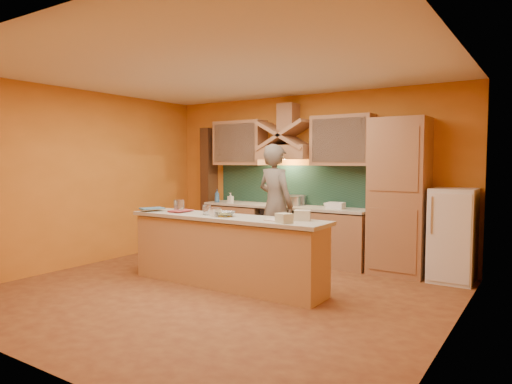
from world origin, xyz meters
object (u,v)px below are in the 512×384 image
Objects in this scene: kitchen_scale at (215,213)px; stove at (284,233)px; mixing_bowl at (224,214)px; fridge at (453,235)px; person at (275,205)px.

stove is at bearing 114.45° from kitchen_scale.
stove is 3.33× the size of mixing_bowl.
kitchen_scale is 0.12m from mixing_bowl.
fridge is 10.64× the size of kitchen_scale.
stove is 2.04m from mixing_bowl.
kitchen_scale reaches higher than mixing_bowl.
fridge is 4.81× the size of mixing_bowl.
kitchen_scale is at bearing -86.50° from stove.
person is at bearing 111.65° from kitchen_scale.
kitchen_scale is (0.12, -2.03, 0.55)m from stove.
stove is 2.10m from kitchen_scale.
person is at bearing -76.90° from stove.
person is 1.58m from kitchen_scale.
kitchen_scale is at bearing -141.77° from fridge.
mixing_bowl is (0.22, -1.96, 0.53)m from stove.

